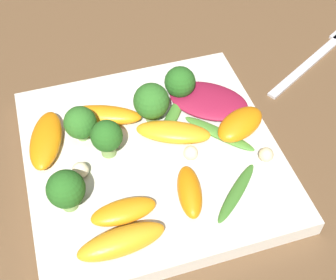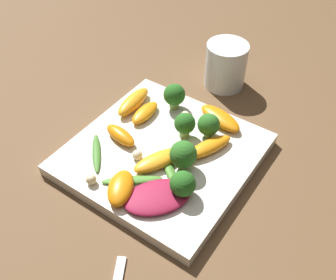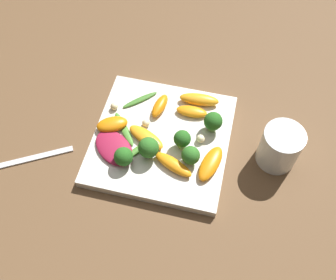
{
  "view_description": "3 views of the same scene",
  "coord_description": "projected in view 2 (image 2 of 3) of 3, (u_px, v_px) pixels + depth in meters",
  "views": [
    {
      "loc": [
        -0.07,
        -0.3,
        0.39
      ],
      "look_at": [
        0.02,
        -0.01,
        0.04
      ],
      "focal_mm": 50.0,
      "sensor_mm": 36.0,
      "label": 1
    },
    {
      "loc": [
        0.33,
        0.24,
        0.44
      ],
      "look_at": [
        -0.01,
        0.0,
        0.03
      ],
      "focal_mm": 42.0,
      "sensor_mm": 36.0,
      "label": 2
    },
    {
      "loc": [
        -0.1,
        0.38,
        0.66
      ],
      "look_at": [
        -0.02,
        0.01,
        0.04
      ],
      "focal_mm": 42.0,
      "sensor_mm": 36.0,
      "label": 3
    }
  ],
  "objects": [
    {
      "name": "arugula_sprig_2",
      "position": [
        133.0,
        180.0,
        0.54
      ],
      "size": [
        0.06,
        0.07,
        0.01
      ],
      "color": "#47842D",
      "rests_on": "plate"
    },
    {
      "name": "orange_segment_0",
      "position": [
        121.0,
        135.0,
        0.59
      ],
      "size": [
        0.03,
        0.06,
        0.02
      ],
      "color": "orange",
      "rests_on": "plate"
    },
    {
      "name": "plate",
      "position": [
        163.0,
        154.0,
        0.59
      ],
      "size": [
        0.26,
        0.26,
        0.02
      ],
      "color": "silver",
      "rests_on": "ground_plane"
    },
    {
      "name": "arugula_sprig_1",
      "position": [
        96.0,
        153.0,
        0.58
      ],
      "size": [
        0.07,
        0.06,
        0.01
      ],
      "color": "#3D7528",
      "rests_on": "plate"
    },
    {
      "name": "broccoli_floret_2",
      "position": [
        174.0,
        95.0,
        0.64
      ],
      "size": [
        0.04,
        0.04,
        0.04
      ],
      "color": "#7A9E51",
      "rests_on": "plate"
    },
    {
      "name": "orange_segment_2",
      "position": [
        159.0,
        160.0,
        0.56
      ],
      "size": [
        0.08,
        0.06,
        0.02
      ],
      "color": "orange",
      "rests_on": "plate"
    },
    {
      "name": "orange_segment_5",
      "position": [
        145.0,
        113.0,
        0.63
      ],
      "size": [
        0.06,
        0.03,
        0.02
      ],
      "color": "orange",
      "rests_on": "plate"
    },
    {
      "name": "radicchio_leaf_0",
      "position": [
        157.0,
        197.0,
        0.51
      ],
      "size": [
        0.11,
        0.1,
        0.01
      ],
      "color": "maroon",
      "rests_on": "plate"
    },
    {
      "name": "broccoli_floret_3",
      "position": [
        209.0,
        125.0,
        0.59
      ],
      "size": [
        0.03,
        0.03,
        0.04
      ],
      "color": "#84AD5B",
      "rests_on": "plate"
    },
    {
      "name": "orange_segment_6",
      "position": [
        118.0,
        186.0,
        0.52
      ],
      "size": [
        0.07,
        0.06,
        0.02
      ],
      "color": "orange",
      "rests_on": "plate"
    },
    {
      "name": "ground_plane",
      "position": [
        163.0,
        159.0,
        0.6
      ],
      "size": [
        2.4,
        2.4,
        0.0
      ],
      "primitive_type": "plane",
      "color": "brown"
    },
    {
      "name": "orange_segment_1",
      "position": [
        220.0,
        118.0,
        0.62
      ],
      "size": [
        0.05,
        0.08,
        0.02
      ],
      "color": "orange",
      "rests_on": "plate"
    },
    {
      "name": "macadamia_nut_0",
      "position": [
        185.0,
        116.0,
        0.63
      ],
      "size": [
        0.02,
        0.02,
        0.02
      ],
      "color": "beige",
      "rests_on": "plate"
    },
    {
      "name": "broccoli_floret_4",
      "position": [
        185.0,
        124.0,
        0.59
      ],
      "size": [
        0.03,
        0.03,
        0.04
      ],
      "color": "#7A9E51",
      "rests_on": "plate"
    },
    {
      "name": "broccoli_floret_1",
      "position": [
        183.0,
        155.0,
        0.54
      ],
      "size": [
        0.04,
        0.04,
        0.05
      ],
      "color": "#7A9E51",
      "rests_on": "plate"
    },
    {
      "name": "broccoli_floret_0",
      "position": [
        183.0,
        184.0,
        0.51
      ],
      "size": [
        0.04,
        0.04,
        0.04
      ],
      "color": "#84AD5B",
      "rests_on": "plate"
    },
    {
      "name": "arugula_sprig_0",
      "position": [
        171.0,
        174.0,
        0.55
      ],
      "size": [
        0.05,
        0.07,
        0.01
      ],
      "color": "#47842D",
      "rests_on": "plate"
    },
    {
      "name": "macadamia_nut_1",
      "position": [
        91.0,
        179.0,
        0.53
      ],
      "size": [
        0.02,
        0.02,
        0.02
      ],
      "color": "beige",
      "rests_on": "plate"
    },
    {
      "name": "orange_segment_3",
      "position": [
        133.0,
        102.0,
        0.65
      ],
      "size": [
        0.08,
        0.03,
        0.02
      ],
      "color": "orange",
      "rests_on": "plate"
    },
    {
      "name": "drinking_glass",
      "position": [
        226.0,
        65.0,
        0.7
      ],
      "size": [
        0.07,
        0.07,
        0.08
      ],
      "color": "white",
      "rests_on": "ground_plane"
    },
    {
      "name": "orange_segment_4",
      "position": [
        209.0,
        147.0,
        0.58
      ],
      "size": [
        0.08,
        0.05,
        0.02
      ],
      "color": "orange",
      "rests_on": "plate"
    },
    {
      "name": "macadamia_nut_2",
      "position": [
        137.0,
        155.0,
        0.57
      ],
      "size": [
        0.02,
        0.02,
        0.02
      ],
      "color": "beige",
      "rests_on": "plate"
    }
  ]
}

